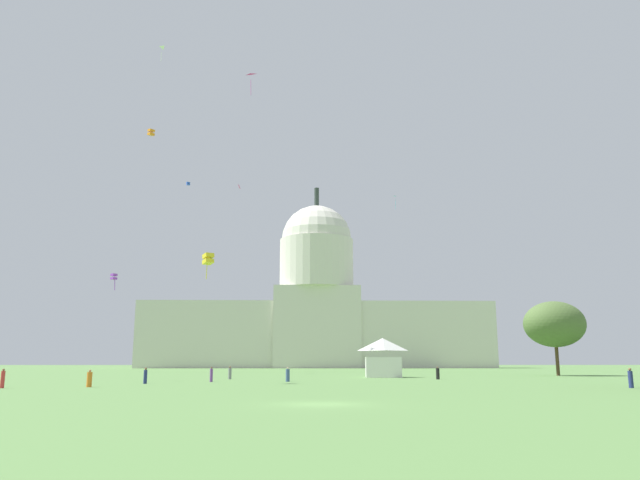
% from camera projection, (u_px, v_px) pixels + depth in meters
% --- Properties ---
extents(ground_plane, '(800.00, 800.00, 0.00)m').
position_uv_depth(ground_plane, '(321.00, 404.00, 32.60)').
color(ground_plane, '#567F42').
extents(capitol_building, '(127.52, 27.54, 67.78)m').
position_uv_depth(capitol_building, '(317.00, 309.00, 225.73)').
color(capitol_building, beige).
rests_on(capitol_building, ground_plane).
extents(event_tent, '(5.67, 5.59, 5.63)m').
position_uv_depth(event_tent, '(383.00, 358.00, 89.21)').
color(event_tent, white).
rests_on(event_tent, ground_plane).
extents(tree_east_far, '(13.19, 12.04, 12.06)m').
position_uv_depth(tree_east_far, '(555.00, 324.00, 100.56)').
color(tree_east_far, '#4C3823').
rests_on(tree_east_far, ground_plane).
extents(person_orange_aisle_center, '(0.58, 0.58, 1.54)m').
position_uv_depth(person_orange_aisle_center, '(89.00, 379.00, 54.62)').
color(person_orange_aisle_center, orange).
rests_on(person_orange_aisle_center, ground_plane).
extents(person_navy_mid_left, '(0.42, 0.42, 1.65)m').
position_uv_depth(person_navy_mid_left, '(145.00, 376.00, 62.98)').
color(person_navy_mid_left, navy).
rests_on(person_navy_mid_left, ground_plane).
extents(person_navy_back_left, '(0.55, 0.55, 1.70)m').
position_uv_depth(person_navy_back_left, '(631.00, 379.00, 52.78)').
color(person_navy_back_left, navy).
rests_on(person_navy_back_left, ground_plane).
extents(person_denim_lawn_far_right, '(0.55, 0.55, 1.63)m').
position_uv_depth(person_denim_lawn_far_right, '(288.00, 375.00, 69.52)').
color(person_denim_lawn_far_right, '#3D5684').
rests_on(person_denim_lawn_far_right, ground_plane).
extents(person_red_edge_east, '(0.44, 0.44, 1.65)m').
position_uv_depth(person_red_edge_east, '(3.00, 379.00, 52.38)').
color(person_red_edge_east, red).
rests_on(person_red_edge_east, ground_plane).
extents(person_grey_mid_center, '(0.57, 0.57, 1.66)m').
position_uv_depth(person_grey_mid_center, '(230.00, 373.00, 79.28)').
color(person_grey_mid_center, gray).
rests_on(person_grey_mid_center, ground_plane).
extents(person_purple_near_tent, '(0.44, 0.44, 1.67)m').
position_uv_depth(person_purple_near_tent, '(211.00, 375.00, 68.53)').
color(person_purple_near_tent, '#703D93').
rests_on(person_purple_near_tent, ground_plane).
extents(person_black_mid_right, '(0.50, 0.50, 1.61)m').
position_uv_depth(person_black_mid_right, '(438.00, 374.00, 78.23)').
color(person_black_mid_right, black).
rests_on(person_black_mid_right, ground_plane).
extents(kite_white_high, '(1.12, 1.35, 2.27)m').
position_uv_depth(kite_white_high, '(159.00, 49.00, 99.47)').
color(kite_white_high, white).
extents(kite_blue_high, '(1.12, 1.14, 0.93)m').
position_uv_depth(kite_blue_high, '(188.00, 184.00, 161.62)').
color(kite_blue_high, blue).
extents(kite_violet_low, '(0.85, 0.85, 2.03)m').
position_uv_depth(kite_violet_low, '(114.00, 277.00, 74.07)').
color(kite_violet_low, purple).
extents(kite_yellow_low, '(1.39, 1.40, 2.83)m').
position_uv_depth(kite_yellow_low, '(208.00, 259.00, 66.12)').
color(kite_yellow_low, yellow).
extents(kite_orange_high, '(1.58, 1.58, 1.42)m').
position_uv_depth(kite_orange_high, '(151.00, 132.00, 124.45)').
color(kite_orange_high, orange).
extents(kite_pink_high, '(0.77, 0.98, 1.25)m').
position_uv_depth(kite_pink_high, '(239.00, 187.00, 171.59)').
color(kite_pink_high, pink).
extents(kite_cyan_high, '(1.33, 0.95, 4.05)m').
position_uv_depth(kite_cyan_high, '(395.00, 198.00, 199.54)').
color(kite_cyan_high, '#33BCDB').
extents(kite_magenta_high, '(1.84, 1.07, 4.21)m').
position_uv_depth(kite_magenta_high, '(250.00, 76.00, 116.37)').
color(kite_magenta_high, '#D1339E').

